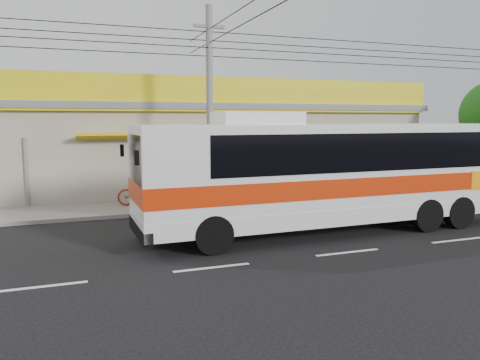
# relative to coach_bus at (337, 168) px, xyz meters

# --- Properties ---
(ground) EXTENTS (120.00, 120.00, 0.00)m
(ground) POSITION_rel_coach_bus_xyz_m (-1.07, 0.08, -2.12)
(ground) COLOR black
(ground) RESTS_ON ground
(sidewalk) EXTENTS (30.00, 3.20, 0.15)m
(sidewalk) POSITION_rel_coach_bus_xyz_m (-1.07, 6.08, -2.05)
(sidewalk) COLOR gray
(sidewalk) RESTS_ON ground
(lane_markings) EXTENTS (50.00, 0.12, 0.01)m
(lane_markings) POSITION_rel_coach_bus_xyz_m (-1.07, -2.42, -2.12)
(lane_markings) COLOR silver
(lane_markings) RESTS_ON ground
(storefront_building) EXTENTS (22.60, 9.20, 5.70)m
(storefront_building) POSITION_rel_coach_bus_xyz_m (-1.07, 11.62, 0.17)
(storefront_building) COLOR #A69986
(storefront_building) RESTS_ON ground
(coach_bus) EXTENTS (12.93, 2.93, 3.97)m
(coach_bus) POSITION_rel_coach_bus_xyz_m (0.00, 0.00, 0.00)
(coach_bus) COLOR silver
(coach_bus) RESTS_ON ground
(motorbike_red) EXTENTS (2.14, 0.94, 1.09)m
(motorbike_red) POSITION_rel_coach_bus_xyz_m (-5.51, 6.26, -1.43)
(motorbike_red) COLOR maroon
(motorbike_red) RESTS_ON sidewalk
(utility_pole) EXTENTS (34.00, 14.00, 8.09)m
(utility_pole) POSITION_rel_coach_bus_xyz_m (-3.10, 4.36, 4.55)
(utility_pole) COLOR slate
(utility_pole) RESTS_ON ground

